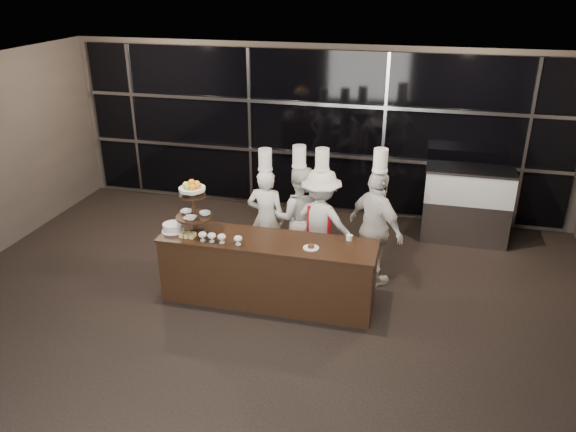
% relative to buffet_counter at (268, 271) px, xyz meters
% --- Properties ---
extents(room, '(10.00, 10.00, 10.00)m').
position_rel_buffet_counter_xyz_m(room, '(-0.03, -1.70, 1.03)').
color(room, black).
rests_on(room, ground).
extents(window_wall, '(8.60, 0.10, 2.80)m').
position_rel_buffet_counter_xyz_m(window_wall, '(-0.03, 3.24, 1.04)').
color(window_wall, black).
rests_on(window_wall, ground).
extents(buffet_counter, '(2.84, 0.74, 0.92)m').
position_rel_buffet_counter_xyz_m(buffet_counter, '(0.00, 0.00, 0.00)').
color(buffet_counter, black).
rests_on(buffet_counter, ground).
extents(display_stand, '(0.48, 0.48, 0.74)m').
position_rel_buffet_counter_xyz_m(display_stand, '(-1.00, -0.00, 0.87)').
color(display_stand, black).
rests_on(display_stand, buffet_counter).
extents(compotes, '(0.59, 0.11, 0.12)m').
position_rel_buffet_counter_xyz_m(compotes, '(-0.59, -0.22, 0.54)').
color(compotes, silver).
rests_on(compotes, buffet_counter).
extents(layer_cake, '(0.30, 0.30, 0.11)m').
position_rel_buffet_counter_xyz_m(layer_cake, '(-1.30, -0.05, 0.51)').
color(layer_cake, white).
rests_on(layer_cake, buffet_counter).
extents(pastry_squares, '(0.20, 0.13, 0.05)m').
position_rel_buffet_counter_xyz_m(pastry_squares, '(-1.04, -0.16, 0.48)').
color(pastry_squares, '#E1C36E').
rests_on(pastry_squares, buffet_counter).
extents(small_plate, '(0.20, 0.20, 0.05)m').
position_rel_buffet_counter_xyz_m(small_plate, '(0.60, -0.10, 0.47)').
color(small_plate, white).
rests_on(small_plate, buffet_counter).
extents(chef_cup, '(0.08, 0.08, 0.07)m').
position_rel_buffet_counter_xyz_m(chef_cup, '(1.03, 0.25, 0.49)').
color(chef_cup, white).
rests_on(chef_cup, buffet_counter).
extents(display_case, '(1.38, 0.60, 1.24)m').
position_rel_buffet_counter_xyz_m(display_case, '(2.61, 2.60, 0.22)').
color(display_case, '#A5A5AA').
rests_on(display_case, ground).
extents(chef_a, '(0.57, 0.38, 1.83)m').
position_rel_buffet_counter_xyz_m(chef_a, '(-0.30, 0.98, 0.33)').
color(chef_a, white).
rests_on(chef_a, ground).
extents(chef_b, '(0.89, 0.76, 1.88)m').
position_rel_buffet_counter_xyz_m(chef_b, '(0.17, 1.09, 0.34)').
color(chef_b, silver).
rests_on(chef_b, ground).
extents(chef_c, '(1.13, 0.77, 1.90)m').
position_rel_buffet_counter_xyz_m(chef_c, '(0.52, 0.95, 0.35)').
color(chef_c, silver).
rests_on(chef_c, ground).
extents(chef_d, '(1.02, 0.96, 1.99)m').
position_rel_buffet_counter_xyz_m(chef_d, '(1.31, 0.84, 0.40)').
color(chef_d, silver).
rests_on(chef_d, ground).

